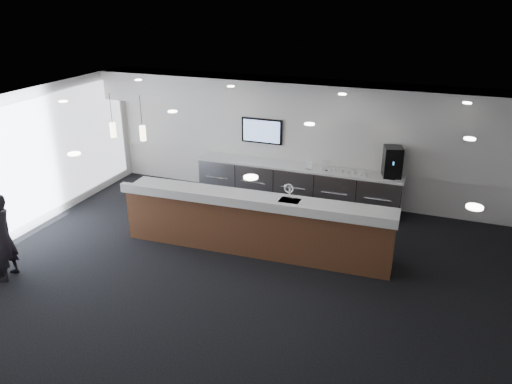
% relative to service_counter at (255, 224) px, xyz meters
% --- Properties ---
extents(ground, '(10.00, 10.00, 0.00)m').
position_rel_service_counter_xyz_m(ground, '(0.08, -1.04, -0.57)').
color(ground, black).
rests_on(ground, ground).
extents(ceiling, '(10.00, 8.00, 0.02)m').
position_rel_service_counter_xyz_m(ceiling, '(0.08, -1.04, 2.43)').
color(ceiling, black).
rests_on(ceiling, back_wall).
extents(back_wall, '(10.00, 0.02, 3.00)m').
position_rel_service_counter_xyz_m(back_wall, '(0.08, 2.96, 0.93)').
color(back_wall, white).
rests_on(back_wall, ground).
extents(left_wall, '(0.02, 8.00, 3.00)m').
position_rel_service_counter_xyz_m(left_wall, '(-4.92, -1.04, 0.93)').
color(left_wall, white).
rests_on(left_wall, ground).
extents(soffit_bulkhead, '(10.00, 0.90, 0.70)m').
position_rel_service_counter_xyz_m(soffit_bulkhead, '(0.08, 2.51, 2.08)').
color(soffit_bulkhead, white).
rests_on(soffit_bulkhead, back_wall).
extents(alcove_panel, '(9.80, 0.06, 1.40)m').
position_rel_service_counter_xyz_m(alcove_panel, '(0.08, 2.93, 1.03)').
color(alcove_panel, white).
rests_on(alcove_panel, back_wall).
extents(window_blinds_wall, '(0.04, 7.36, 2.55)m').
position_rel_service_counter_xyz_m(window_blinds_wall, '(-4.88, -1.04, 0.93)').
color(window_blinds_wall, '#A2AFC3').
rests_on(window_blinds_wall, left_wall).
extents(back_credenza, '(5.06, 0.66, 0.95)m').
position_rel_service_counter_xyz_m(back_credenza, '(0.08, 2.60, -0.10)').
color(back_credenza, gray).
rests_on(back_credenza, ground).
extents(wall_tv, '(1.05, 0.08, 0.62)m').
position_rel_service_counter_xyz_m(wall_tv, '(-0.92, 2.87, 1.08)').
color(wall_tv, black).
rests_on(wall_tv, back_wall).
extents(pendant_left, '(0.12, 0.12, 0.30)m').
position_rel_service_counter_xyz_m(pendant_left, '(-2.32, -0.24, 1.68)').
color(pendant_left, '#FFF2C6').
rests_on(pendant_left, ceiling).
extents(pendant_right, '(0.12, 0.12, 0.30)m').
position_rel_service_counter_xyz_m(pendant_right, '(-3.02, -0.24, 1.68)').
color(pendant_right, '#FFF2C6').
rests_on(pendant_right, ceiling).
extents(ceiling_can_lights, '(7.00, 5.00, 0.02)m').
position_rel_service_counter_xyz_m(ceiling_can_lights, '(0.08, -1.04, 2.40)').
color(ceiling_can_lights, white).
rests_on(ceiling_can_lights, ceiling).
extents(service_counter, '(5.48, 1.11, 1.49)m').
position_rel_service_counter_xyz_m(service_counter, '(0.00, 0.00, 0.00)').
color(service_counter, brown).
rests_on(service_counter, ground).
extents(coffee_machine, '(0.50, 0.57, 0.69)m').
position_rel_service_counter_xyz_m(coffee_machine, '(2.28, 2.67, 0.72)').
color(coffee_machine, black).
rests_on(coffee_machine, back_credenza).
extents(info_sign_left, '(0.15, 0.03, 0.20)m').
position_rel_service_counter_xyz_m(info_sign_left, '(0.42, 2.47, 0.48)').
color(info_sign_left, white).
rests_on(info_sign_left, back_credenza).
extents(info_sign_right, '(0.20, 0.04, 0.26)m').
position_rel_service_counter_xyz_m(info_sign_right, '(0.79, 2.52, 0.51)').
color(info_sign_right, white).
rests_on(info_sign_right, back_credenza).
extents(lounge_guest, '(0.51, 0.67, 1.62)m').
position_rel_service_counter_xyz_m(lounge_guest, '(-3.85, -2.58, 0.24)').
color(lounge_guest, black).
rests_on(lounge_guest, ground).
extents(cup_0, '(0.11, 0.11, 0.10)m').
position_rel_service_counter_xyz_m(cup_0, '(1.75, 2.47, 0.43)').
color(cup_0, white).
rests_on(cup_0, back_credenza).
extents(cup_1, '(0.16, 0.16, 0.10)m').
position_rel_service_counter_xyz_m(cup_1, '(1.61, 2.47, 0.43)').
color(cup_1, white).
rests_on(cup_1, back_credenza).
extents(cup_2, '(0.14, 0.14, 0.10)m').
position_rel_service_counter_xyz_m(cup_2, '(1.47, 2.47, 0.43)').
color(cup_2, white).
rests_on(cup_2, back_credenza).
extents(cup_3, '(0.14, 0.14, 0.10)m').
position_rel_service_counter_xyz_m(cup_3, '(1.33, 2.47, 0.43)').
color(cup_3, white).
rests_on(cup_3, back_credenza).
extents(cup_4, '(0.15, 0.15, 0.10)m').
position_rel_service_counter_xyz_m(cup_4, '(1.19, 2.47, 0.43)').
color(cup_4, white).
rests_on(cup_4, back_credenza).
extents(cup_5, '(0.12, 0.12, 0.10)m').
position_rel_service_counter_xyz_m(cup_5, '(1.05, 2.47, 0.43)').
color(cup_5, white).
rests_on(cup_5, back_credenza).
extents(cup_6, '(0.16, 0.16, 0.10)m').
position_rel_service_counter_xyz_m(cup_6, '(0.91, 2.47, 0.43)').
color(cup_6, white).
rests_on(cup_6, back_credenza).
extents(cup_7, '(0.13, 0.13, 0.10)m').
position_rel_service_counter_xyz_m(cup_7, '(0.77, 2.47, 0.43)').
color(cup_7, white).
rests_on(cup_7, back_credenza).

